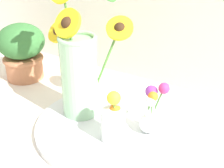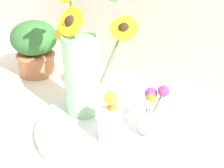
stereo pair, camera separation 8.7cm
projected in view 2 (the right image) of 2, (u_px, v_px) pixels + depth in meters
The scene contains 6 objects.
ground_plane at pixel (102, 142), 0.89m from camera, with size 6.00×6.00×0.00m, color silver.
serving_tray at pixel (112, 126), 0.94m from camera, with size 0.46×0.46×0.02m.
mason_jar_sunflowers at pixel (82, 65), 0.94m from camera, with size 0.27×0.19×0.41m.
vase_small_center at pixel (111, 120), 0.85m from camera, with size 0.07×0.08×0.15m.
vase_bulb_right at pixel (150, 114), 0.86m from camera, with size 0.07×0.08×0.15m.
potted_plant at pixel (35, 46), 1.23m from camera, with size 0.18×0.18×0.22m.
Camera 2 is at (0.45, -0.55, 0.56)m, focal length 50.00 mm.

